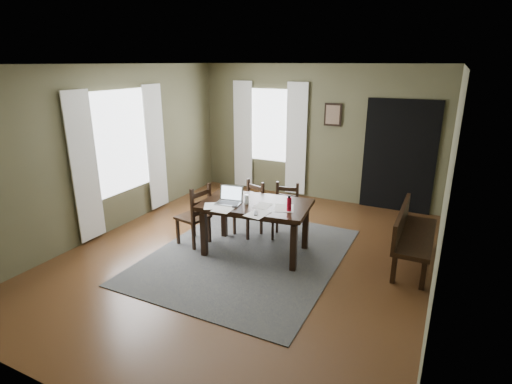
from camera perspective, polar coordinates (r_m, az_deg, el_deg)
The scene contains 26 objects.
ground at distance 5.98m, azimuth -1.29°, elevation -9.08°, with size 5.00×6.00×0.01m.
room_shell at distance 5.40m, azimuth -1.42°, elevation 8.25°, with size 5.02×6.02×2.71m.
rug at distance 5.98m, azimuth -1.29°, elevation -8.99°, with size 2.60×3.20×0.01m.
dining_table at distance 5.80m, azimuth -0.05°, elevation -2.45°, with size 1.64×1.10×0.77m.
chair_end at distance 6.20m, azimuth -8.66°, elevation -3.38°, with size 0.50×0.50×0.97m.
chair_back_left at distance 6.52m, azimuth -0.88°, elevation -2.46°, with size 0.49×0.49×0.88m.
chair_back_right at distance 6.44m, azimuth 4.20°, elevation -2.83°, with size 0.45×0.45×0.88m.
bench at distance 5.94m, azimuth 21.19°, elevation -5.33°, with size 0.47×1.45×0.82m.
laptop at distance 5.78m, azimuth -3.75°, elevation -0.92°, with size 0.39×0.33×0.24m.
computer_mouse at distance 5.60m, azimuth -3.04°, elevation -2.03°, with size 0.05×0.09×0.03m, color #3F3F42.
tv_remote at distance 5.36m, azimuth -0.03°, elevation -3.05°, with size 0.04×0.16×0.02m, color black.
drinking_glass at distance 5.70m, azimuth -1.34°, elevation -1.06°, with size 0.06×0.06×0.14m, color silver.
water_bottle at distance 5.44m, azimuth 4.75°, elevation -1.70°, with size 0.07×0.07×0.22m.
paper_a at distance 5.68m, azimuth -6.30°, elevation -2.00°, with size 0.22×0.29×0.00m, color white.
paper_b at distance 5.35m, azimuth 0.19°, elevation -3.15°, with size 0.26×0.33×0.00m, color white.
paper_c at distance 5.66m, azimuth 0.98°, elevation -1.96°, with size 0.20×0.26×0.00m, color white.
paper_d at distance 5.58m, azimuth 4.05°, elevation -2.29°, with size 0.26×0.33×0.00m, color white.
paper_e at distance 5.55m, azimuth -4.58°, elevation -2.40°, with size 0.26×0.33×0.00m, color white.
window_left at distance 7.08m, azimuth -18.74°, elevation 6.77°, with size 0.01×1.30×1.70m.
window_back at distance 8.53m, azimuth 1.94°, elevation 9.49°, with size 1.00×0.01×1.50m.
curtain_left_near at distance 6.57m, azimuth -23.30°, elevation 3.18°, with size 0.03×0.48×2.30m.
curtain_left_far at distance 7.70m, azimuth -14.13°, elevation 6.13°, with size 0.03×0.48×2.30m.
curtain_back_left at distance 8.81m, azimuth -1.87°, elevation 8.12°, with size 0.44×0.03×2.30m.
curtain_back_right at distance 8.31m, azimuth 5.77°, elevation 7.43°, with size 0.44×0.03×2.30m.
framed_picture at distance 8.03m, azimuth 10.93°, elevation 10.80°, with size 0.34×0.03×0.44m.
doorway_back at distance 7.90m, azimuth 19.75°, elevation 4.79°, with size 1.30×0.03×2.10m.
Camera 1 is at (2.47, -4.71, 2.73)m, focal length 28.00 mm.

